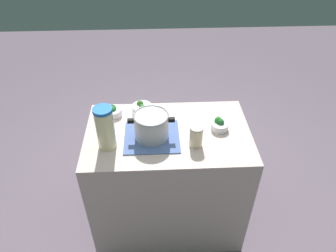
{
  "coord_description": "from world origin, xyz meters",
  "views": [
    {
      "loc": [
        0.08,
        1.56,
        2.2
      ],
      "look_at": [
        0.0,
        0.0,
        0.95
      ],
      "focal_mm": 33.9,
      "sensor_mm": 36.0,
      "label": 1
    }
  ],
  "objects_px": {
    "lemonade_pitcher": "(105,128)",
    "broccoli_bowl_front": "(220,125)",
    "cooking_pot": "(151,125)",
    "broccoli_bowl_center": "(142,108)",
    "mason_jar": "(196,136)",
    "broccoli_bowl_back": "(113,111)"
  },
  "relations": [
    {
      "from": "lemonade_pitcher",
      "to": "mason_jar",
      "type": "bearing_deg",
      "value": 178.22
    },
    {
      "from": "mason_jar",
      "to": "broccoli_bowl_back",
      "type": "xyz_separation_m",
      "value": [
        0.53,
        -0.33,
        -0.04
      ]
    },
    {
      "from": "broccoli_bowl_front",
      "to": "broccoli_bowl_back",
      "type": "relative_size",
      "value": 0.96
    },
    {
      "from": "lemonade_pitcher",
      "to": "broccoli_bowl_front",
      "type": "xyz_separation_m",
      "value": [
        -0.71,
        -0.13,
        -0.11
      ]
    },
    {
      "from": "cooking_pot",
      "to": "broccoli_bowl_front",
      "type": "bearing_deg",
      "value": -171.66
    },
    {
      "from": "lemonade_pitcher",
      "to": "broccoli_bowl_back",
      "type": "distance_m",
      "value": 0.34
    },
    {
      "from": "broccoli_bowl_center",
      "to": "mason_jar",
      "type": "bearing_deg",
      "value": 132.78
    },
    {
      "from": "mason_jar",
      "to": "broccoli_bowl_center",
      "type": "xyz_separation_m",
      "value": [
        0.33,
        -0.36,
        -0.04
      ]
    },
    {
      "from": "cooking_pot",
      "to": "broccoli_bowl_front",
      "type": "relative_size",
      "value": 2.5
    },
    {
      "from": "mason_jar",
      "to": "broccoli_bowl_center",
      "type": "relative_size",
      "value": 1.02
    },
    {
      "from": "broccoli_bowl_front",
      "to": "cooking_pot",
      "type": "bearing_deg",
      "value": 8.34
    },
    {
      "from": "broccoli_bowl_front",
      "to": "broccoli_bowl_center",
      "type": "relative_size",
      "value": 0.83
    },
    {
      "from": "cooking_pot",
      "to": "broccoli_bowl_center",
      "type": "xyz_separation_m",
      "value": [
        0.07,
        -0.27,
        -0.06
      ]
    },
    {
      "from": "mason_jar",
      "to": "broccoli_bowl_front",
      "type": "xyz_separation_m",
      "value": [
        -0.17,
        -0.15,
        -0.04
      ]
    },
    {
      "from": "cooking_pot",
      "to": "broccoli_bowl_center",
      "type": "bearing_deg",
      "value": -76.59
    },
    {
      "from": "broccoli_bowl_center",
      "to": "broccoli_bowl_back",
      "type": "height_order",
      "value": "broccoli_bowl_center"
    },
    {
      "from": "mason_jar",
      "to": "broccoli_bowl_front",
      "type": "height_order",
      "value": "mason_jar"
    },
    {
      "from": "cooking_pot",
      "to": "lemonade_pitcher",
      "type": "xyz_separation_m",
      "value": [
        0.27,
        0.07,
        0.04
      ]
    },
    {
      "from": "cooking_pot",
      "to": "broccoli_bowl_center",
      "type": "relative_size",
      "value": 2.08
    },
    {
      "from": "broccoli_bowl_front",
      "to": "broccoli_bowl_center",
      "type": "distance_m",
      "value": 0.55
    },
    {
      "from": "lemonade_pitcher",
      "to": "broccoli_bowl_front",
      "type": "bearing_deg",
      "value": -169.43
    },
    {
      "from": "lemonade_pitcher",
      "to": "mason_jar",
      "type": "height_order",
      "value": "lemonade_pitcher"
    }
  ]
}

